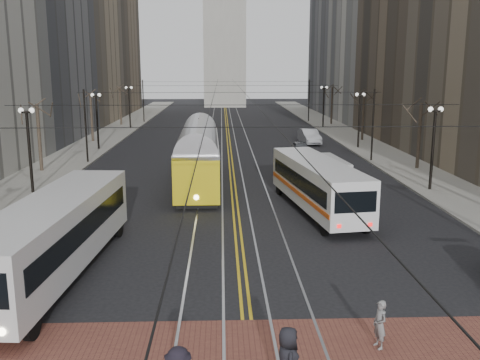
{
  "coord_description": "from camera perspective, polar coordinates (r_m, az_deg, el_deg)",
  "views": [
    {
      "loc": [
        -0.83,
        -17.88,
        8.49
      ],
      "look_at": [
        0.08,
        8.07,
        3.0
      ],
      "focal_mm": 40.0,
      "sensor_mm": 36.0,
      "label": 1
    }
  ],
  "objects": [
    {
      "name": "cargo_van",
      "position": [
        37.6,
        9.19,
        0.53
      ],
      "size": [
        2.48,
        5.39,
        2.31
      ],
      "primitive_type": "cube",
      "rotation": [
        0.0,
        0.0,
        0.09
      ],
      "color": "silver",
      "rests_on": "ground"
    },
    {
      "name": "pedestrian_b",
      "position": [
        17.47,
        14.69,
        -14.68
      ],
      "size": [
        0.5,
        0.63,
        1.53
      ],
      "primitive_type": "imported",
      "rotation": [
        0.0,
        0.0,
        4.97
      ],
      "color": "gray",
      "rests_on": "crosswalk_band"
    },
    {
      "name": "centre_lines",
      "position": [
        63.46,
        -1.24,
        4.26
      ],
      "size": [
        0.42,
        130.0,
        0.01
      ],
      "primitive_type": "cube",
      "color": "gold",
      "rests_on": "ground"
    },
    {
      "name": "sedan_silver",
      "position": [
        60.94,
        7.42,
        4.62
      ],
      "size": [
        2.11,
        5.14,
        1.66
      ],
      "primitive_type": "imported",
      "rotation": [
        0.0,
        0.0,
        0.07
      ],
      "color": "#B3B4BB",
      "rests_on": "ground"
    },
    {
      "name": "ground",
      "position": [
        19.81,
        0.6,
        -13.44
      ],
      "size": [
        260.0,
        260.0,
        0.0
      ],
      "primitive_type": "plane",
      "color": "black",
      "rests_on": "ground"
    },
    {
      "name": "sedan_grey",
      "position": [
        52.4,
        6.5,
        3.32
      ],
      "size": [
        1.71,
        4.16,
        1.41
      ],
      "primitive_type": "imported",
      "rotation": [
        0.0,
        0.0,
        0.01
      ],
      "color": "#44484D",
      "rests_on": "ground"
    },
    {
      "name": "street_trees",
      "position": [
        53.44,
        -1.1,
        5.83
      ],
      "size": [
        31.68,
        53.28,
        5.6
      ],
      "color": "#382D23",
      "rests_on": "ground"
    },
    {
      "name": "building_right_far",
      "position": [
        107.78,
        12.77,
        17.79
      ],
      "size": [
        16.0,
        20.0,
        40.0
      ],
      "primitive_type": "cube",
      "color": "slate",
      "rests_on": "ground"
    },
    {
      "name": "streetcar",
      "position": [
        39.2,
        -4.42,
        2.07
      ],
      "size": [
        3.12,
        15.28,
        3.59
      ],
      "primitive_type": "cube",
      "rotation": [
        0.0,
        0.0,
        0.02
      ],
      "color": "yellow",
      "rests_on": "ground"
    },
    {
      "name": "trolley_wires",
      "position": [
        52.93,
        -1.1,
        6.83
      ],
      "size": [
        25.96,
        120.0,
        6.6
      ],
      "color": "black",
      "rests_on": "ground"
    },
    {
      "name": "lamp_posts",
      "position": [
        46.99,
        -0.98,
        4.98
      ],
      "size": [
        27.6,
        57.2,
        5.6
      ],
      "color": "black",
      "rests_on": "ground"
    },
    {
      "name": "streetcar_rails",
      "position": [
        63.46,
        -1.24,
        4.25
      ],
      "size": [
        4.8,
        130.0,
        0.02
      ],
      "primitive_type": "cube",
      "color": "gray",
      "rests_on": "ground"
    },
    {
      "name": "sidewalk_right",
      "position": [
        65.39,
        12.06,
        4.28
      ],
      "size": [
        5.0,
        140.0,
        0.15
      ],
      "primitive_type": "cube",
      "color": "gray",
      "rests_on": "ground"
    },
    {
      "name": "building_left_far",
      "position": [
        107.39,
        -16.04,
        17.65
      ],
      "size": [
        16.0,
        20.0,
        40.0
      ],
      "primitive_type": "cube",
      "color": "brown",
      "rests_on": "ground"
    },
    {
      "name": "rear_bus",
      "position": [
        32.14,
        8.26,
        -0.71
      ],
      "size": [
        4.19,
        11.9,
        3.04
      ],
      "primitive_type": "cube",
      "rotation": [
        0.0,
        0.0,
        0.15
      ],
      "color": "white",
      "rests_on": "ground"
    },
    {
      "name": "sidewalk_left",
      "position": [
        65.01,
        -14.61,
        4.12
      ],
      "size": [
        5.0,
        140.0,
        0.15
      ],
      "primitive_type": "cube",
      "color": "gray",
      "rests_on": "ground"
    },
    {
      "name": "transit_bus",
      "position": [
        23.28,
        -19.16,
        -5.93
      ],
      "size": [
        3.64,
        13.07,
        3.23
      ],
      "primitive_type": "cube",
      "rotation": [
        0.0,
        0.0,
        -0.07
      ],
      "color": "silver",
      "rests_on": "ground"
    }
  ]
}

